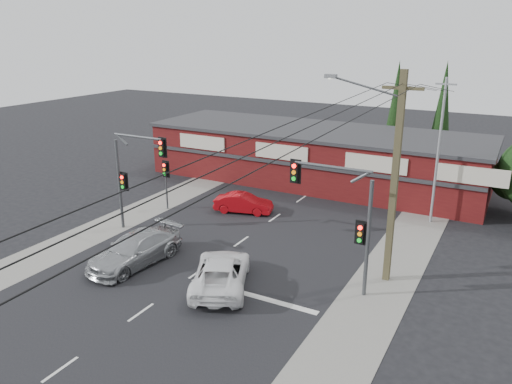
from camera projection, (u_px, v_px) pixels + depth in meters
The scene contains 18 objects.
ground at pixel (206, 266), 25.69m from camera, with size 120.00×120.00×0.00m, color black.
road_strip at pixel (253, 233), 29.87m from camera, with size 14.00×70.00×0.01m, color black.
verge_left at pixel (143, 210), 33.72m from camera, with size 3.00×70.00×0.02m, color gray.
verge_right at pixel (396, 263), 26.02m from camera, with size 3.00×70.00×0.02m, color gray.
stop_line at pixel (252, 295), 22.84m from camera, with size 6.50×0.35×0.01m, color silver.
white_suv at pixel (221, 272), 23.47m from camera, with size 2.42×5.25×1.46m, color white.
silver_suv at pixel (135, 250), 25.73m from camera, with size 2.23×5.50×1.60m, color #A5A9AB.
red_sedan at pixel (243, 203), 33.14m from camera, with size 1.35×3.86×1.27m, color #A90A11.
lane_dashes at pixel (241, 241), 28.68m from camera, with size 0.12×44.76×0.01m.
shop_building at pixel (314, 155), 39.69m from camera, with size 27.30×8.40×4.22m.
conifer_near at pixel (396, 106), 42.49m from camera, with size 1.80×1.80×9.25m.
conifer_far at pixel (443, 105), 42.57m from camera, with size 1.80×1.80×9.25m.
traffic_mast_left at pixel (132, 168), 29.06m from camera, with size 3.77×0.27×5.97m.
traffic_mast_right at pixel (345, 210), 22.20m from camera, with size 3.96×0.27×5.97m.
pedestal_signal at pixel (166, 175), 33.23m from camera, with size 0.55×0.27×3.38m.
utility_pole at pixel (392, 173), 22.73m from camera, with size 4.38×0.59×10.00m.
steel_pole at pixel (439, 150), 30.20m from camera, with size 1.20×0.16×9.00m.
power_lines at pixel (365, 108), 16.99m from camera, with size 2.01×29.00×1.22m.
Camera 1 is at (13.32, -19.23, 11.57)m, focal length 35.00 mm.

